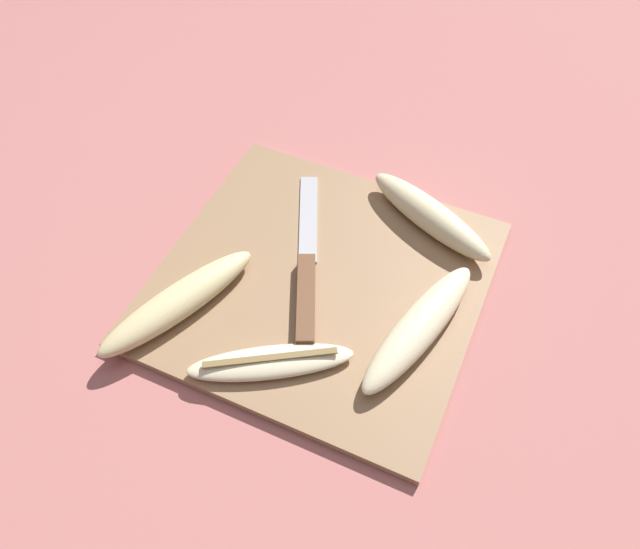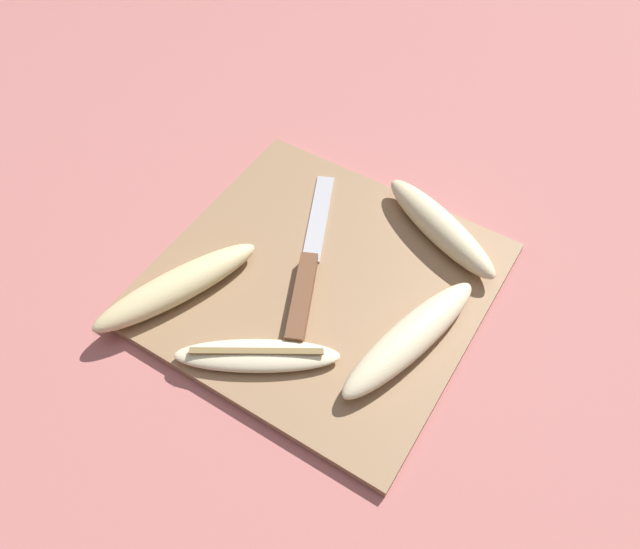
% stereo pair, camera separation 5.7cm
% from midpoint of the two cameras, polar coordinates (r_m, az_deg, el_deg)
% --- Properties ---
extents(ground_plane, '(4.00, 4.00, 0.00)m').
position_cam_midpoint_polar(ground_plane, '(0.73, -2.24, -1.16)').
color(ground_plane, '#B76B66').
extents(cutting_board, '(0.36, 0.35, 0.01)m').
position_cam_midpoint_polar(cutting_board, '(0.73, -2.26, -0.88)').
color(cutting_board, '#997551').
rests_on(cutting_board, ground_plane).
extents(knife, '(0.13, 0.25, 0.02)m').
position_cam_midpoint_polar(knife, '(0.71, -3.50, -0.95)').
color(knife, brown).
rests_on(knife, cutting_board).
extents(banana_cream_curved, '(0.19, 0.11, 0.04)m').
position_cam_midpoint_polar(banana_cream_curved, '(0.77, 7.95, 5.27)').
color(banana_cream_curved, beige).
rests_on(banana_cream_curved, cutting_board).
extents(banana_ripe_center, '(0.12, 0.20, 0.03)m').
position_cam_midpoint_polar(banana_ripe_center, '(0.71, -15.11, -2.55)').
color(banana_ripe_center, beige).
rests_on(banana_ripe_center, cutting_board).
extents(banana_pale_long, '(0.09, 0.21, 0.03)m').
position_cam_midpoint_polar(banana_pale_long, '(0.67, 6.66, -4.92)').
color(banana_pale_long, beige).
rests_on(banana_pale_long, cutting_board).
extents(banana_bright_far, '(0.17, 0.12, 0.02)m').
position_cam_midpoint_polar(banana_bright_far, '(0.66, -6.86, -8.19)').
color(banana_bright_far, beige).
rests_on(banana_bright_far, cutting_board).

